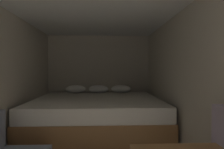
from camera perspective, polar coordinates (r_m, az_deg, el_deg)
wall_back at (r=4.53m, az=-4.06°, el=-1.51°), size 2.51×0.05×2.11m
wall_right at (r=2.42m, az=24.61°, el=-4.18°), size 0.05×4.69×2.11m
bed at (r=3.59m, az=-4.55°, el=-13.06°), size 2.29×1.97×0.94m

